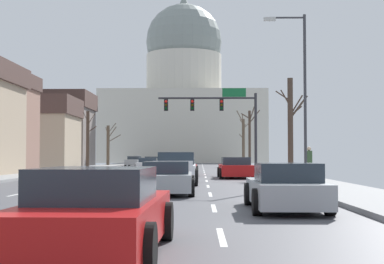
{
  "coord_description": "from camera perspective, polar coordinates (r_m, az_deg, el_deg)",
  "views": [
    {
      "loc": [
        3.12,
        -28.67,
        1.43
      ],
      "look_at": [
        2.24,
        34.39,
        4.04
      ],
      "focal_mm": 52.02,
      "sensor_mm": 36.0,
      "label": 1
    }
  ],
  "objects": [
    {
      "name": "pickup_truck_near_02",
      "position": [
        27.47,
        -1.66,
        -3.88
      ],
      "size": [
        2.2,
        5.79,
        1.56
      ],
      "color": "silver",
      "rests_on": "ground"
    },
    {
      "name": "sedan_near_04",
      "position": [
        14.63,
        9.58,
        -5.71
      ],
      "size": [
        1.97,
        4.36,
        1.22
      ],
      "color": "#9EA3A8",
      "rests_on": "ground"
    },
    {
      "name": "flank_building_03",
      "position": [
        78.5,
        -14.75,
        0.35
      ],
      "size": [
        12.5,
        9.12,
        9.94
      ],
      "color": "slate",
      "rests_on": "ground"
    },
    {
      "name": "bare_tree_04",
      "position": [
        64.16,
        5.94,
        -0.4
      ],
      "size": [
        2.17,
        2.14,
        6.79
      ],
      "color": "#423328",
      "rests_on": "ground"
    },
    {
      "name": "street_lamp_right",
      "position": [
        27.37,
        11.0,
        4.93
      ],
      "size": [
        2.03,
        0.24,
        8.09
      ],
      "color": "#333338",
      "rests_on": "ground"
    },
    {
      "name": "pedestrian_00",
      "position": [
        30.47,
        11.92,
        -2.93
      ],
      "size": [
        0.35,
        0.34,
        1.73
      ],
      "color": "#4C4238",
      "rests_on": "ground"
    },
    {
      "name": "signal_gantry",
      "position": [
        44.55,
        2.9,
        2.14
      ],
      "size": [
        7.91,
        0.41,
        6.65
      ],
      "color": "#28282D",
      "rests_on": "ground"
    },
    {
      "name": "sedan_oncoming_02",
      "position": [
        72.34,
        -5.97,
        -3.02
      ],
      "size": [
        2.05,
        4.72,
        1.26
      ],
      "color": "#9EA3A8",
      "rests_on": "ground"
    },
    {
      "name": "sedan_near_03",
      "position": [
        20.4,
        -2.6,
        -4.8
      ],
      "size": [
        2.08,
        4.49,
        1.19
      ],
      "color": "#9EA3A8",
      "rests_on": "ground"
    },
    {
      "name": "sedan_oncoming_03",
      "position": [
        81.35,
        -2.55,
        -2.96
      ],
      "size": [
        2.13,
        4.63,
        1.25
      ],
      "color": "navy",
      "rests_on": "ground"
    },
    {
      "name": "bicycle_parked",
      "position": [
        26.53,
        12.94,
        -4.34
      ],
      "size": [
        0.12,
        1.77,
        0.85
      ],
      "color": "black",
      "rests_on": "ground"
    },
    {
      "name": "sedan_near_05",
      "position": [
        8.11,
        -9.62,
        -8.33
      ],
      "size": [
        2.0,
        4.51,
        1.25
      ],
      "color": "#B71414",
      "rests_on": "ground"
    },
    {
      "name": "sedan_near_00",
      "position": [
        40.02,
        -0.9,
        -3.66
      ],
      "size": [
        2.13,
        4.5,
        1.11
      ],
      "color": "#B71414",
      "rests_on": "ground"
    },
    {
      "name": "bare_tree_03",
      "position": [
        57.54,
        -10.63,
        -0.66
      ],
      "size": [
        1.25,
        2.52,
        5.75
      ],
      "color": "#423328",
      "rests_on": "ground"
    },
    {
      "name": "bare_tree_01",
      "position": [
        71.89,
        -8.57,
        -1.25
      ],
      "size": [
        2.16,
        1.34,
        5.45
      ],
      "color": "brown",
      "rests_on": "ground"
    },
    {
      "name": "sedan_oncoming_00",
      "position": [
        50.99,
        -4.55,
        -3.34
      ],
      "size": [
        2.13,
        4.74,
        1.17
      ],
      "color": "silver",
      "rests_on": "ground"
    },
    {
      "name": "ground",
      "position": [
        28.88,
        -5.43,
        -5.15
      ],
      "size": [
        20.0,
        180.0,
        0.2
      ],
      "color": "#4C4C51"
    },
    {
      "name": "capitol_building",
      "position": [
        109.72,
        -0.84,
        3.3
      ],
      "size": [
        30.8,
        20.64,
        33.69
      ],
      "color": "beige",
      "rests_on": "ground"
    },
    {
      "name": "bare_tree_02",
      "position": [
        35.51,
        10.09,
        0.79
      ],
      "size": [
        2.08,
        1.08,
        6.15
      ],
      "color": "#423328",
      "rests_on": "ground"
    },
    {
      "name": "flank_building_01",
      "position": [
        68.12,
        -17.39,
        0.02
      ],
      "size": [
        13.54,
        8.93,
        8.15
      ],
      "color": "tan",
      "rests_on": "ground"
    },
    {
      "name": "bare_tree_00",
      "position": [
        69.24,
        5.28,
        -0.84
      ],
      "size": [
        1.79,
        2.63,
        6.87
      ],
      "color": "brown",
      "rests_on": "ground"
    },
    {
      "name": "sedan_near_01",
      "position": [
        34.51,
        4.48,
        -3.75
      ],
      "size": [
        2.16,
        4.34,
        1.29
      ],
      "color": "#B71414",
      "rests_on": "ground"
    },
    {
      "name": "sedan_oncoming_01",
      "position": [
        60.02,
        -4.04,
        -3.17
      ],
      "size": [
        2.14,
        4.64,
        1.25
      ],
      "color": "#6B6056",
      "rests_on": "ground"
    }
  ]
}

